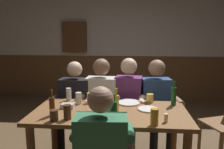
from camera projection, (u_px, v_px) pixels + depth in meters
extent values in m
cube|color=beige|center=(123.00, 21.00, 5.40)|extent=(6.55, 0.12, 1.63)
cube|color=brown|center=(123.00, 77.00, 5.64)|extent=(6.55, 0.12, 1.04)
cube|color=brown|center=(110.00, 113.00, 2.45)|extent=(1.62, 0.82, 0.04)
cylinder|color=brown|center=(54.00, 131.00, 2.91)|extent=(0.08, 0.08, 0.73)
cylinder|color=brown|center=(173.00, 136.00, 2.78)|extent=(0.08, 0.08, 0.73)
cube|color=black|center=(75.00, 97.00, 3.20)|extent=(0.41, 0.23, 0.50)
sphere|color=beige|center=(75.00, 69.00, 3.13)|extent=(0.21, 0.21, 0.21)
cylinder|color=black|center=(81.00, 117.00, 3.10)|extent=(0.14, 0.39, 0.13)
cylinder|color=black|center=(65.00, 116.00, 3.12)|extent=(0.14, 0.39, 0.13)
cylinder|color=black|center=(78.00, 142.00, 2.95)|extent=(0.10, 0.10, 0.42)
cylinder|color=black|center=(61.00, 141.00, 2.98)|extent=(0.10, 0.10, 0.42)
cylinder|color=beige|center=(88.00, 101.00, 2.93)|extent=(0.09, 0.28, 0.08)
cylinder|color=black|center=(52.00, 100.00, 2.98)|extent=(0.09, 0.28, 0.08)
cube|color=silver|center=(102.00, 96.00, 3.17)|extent=(0.42, 0.26, 0.53)
sphere|color=brown|center=(101.00, 67.00, 3.10)|extent=(0.23, 0.23, 0.23)
cylinder|color=#33724C|center=(108.00, 118.00, 3.05)|extent=(0.15, 0.44, 0.13)
cylinder|color=#33724C|center=(91.00, 117.00, 3.08)|extent=(0.15, 0.44, 0.13)
cylinder|color=#33724C|center=(105.00, 145.00, 2.88)|extent=(0.10, 0.10, 0.42)
cylinder|color=#33724C|center=(88.00, 144.00, 2.92)|extent=(0.10, 0.10, 0.42)
cylinder|color=silver|center=(116.00, 101.00, 2.88)|extent=(0.10, 0.28, 0.08)
cylinder|color=brown|center=(80.00, 99.00, 2.94)|extent=(0.10, 0.28, 0.08)
cube|color=#6B2D66|center=(128.00, 96.00, 3.14)|extent=(0.38, 0.27, 0.55)
sphere|color=beige|center=(129.00, 66.00, 3.06)|extent=(0.22, 0.22, 0.22)
cylinder|color=silver|center=(134.00, 119.00, 3.02)|extent=(0.18, 0.43, 0.13)
cylinder|color=silver|center=(119.00, 118.00, 3.06)|extent=(0.18, 0.43, 0.13)
cylinder|color=silver|center=(131.00, 146.00, 2.87)|extent=(0.10, 0.10, 0.42)
cylinder|color=silver|center=(116.00, 144.00, 2.91)|extent=(0.10, 0.10, 0.42)
cylinder|color=beige|center=(142.00, 101.00, 2.84)|extent=(0.12, 0.29, 0.08)
cylinder|color=beige|center=(109.00, 99.00, 2.93)|extent=(0.12, 0.29, 0.08)
cube|color=#2D4C84|center=(156.00, 98.00, 3.11)|extent=(0.40, 0.26, 0.53)
sphere|color=#9E755B|center=(157.00, 68.00, 3.03)|extent=(0.22, 0.22, 0.22)
cylinder|color=black|center=(166.00, 119.00, 3.00)|extent=(0.19, 0.44, 0.13)
cylinder|color=black|center=(150.00, 120.00, 2.99)|extent=(0.19, 0.44, 0.13)
cylinder|color=black|center=(170.00, 147.00, 2.84)|extent=(0.10, 0.10, 0.42)
cylinder|color=black|center=(154.00, 147.00, 2.82)|extent=(0.10, 0.10, 0.42)
cylinder|color=#9E755B|center=(178.00, 101.00, 2.87)|extent=(0.12, 0.29, 0.08)
cylinder|color=#9E755B|center=(143.00, 102.00, 2.85)|extent=(0.12, 0.29, 0.08)
cube|color=#33724C|center=(101.00, 149.00, 1.76)|extent=(0.41, 0.24, 0.51)
sphere|color=#9E755B|center=(101.00, 100.00, 1.69)|extent=(0.20, 0.20, 0.20)
cylinder|color=#33724C|center=(77.00, 131.00, 2.00)|extent=(0.10, 0.28, 0.08)
cylinder|color=#33724C|center=(129.00, 132.00, 1.99)|extent=(0.10, 0.28, 0.08)
cube|color=brown|center=(223.00, 124.00, 2.93)|extent=(0.57, 0.57, 0.02)
cylinder|color=brown|center=(200.00, 136.00, 3.10)|extent=(0.04, 0.04, 0.44)
cylinder|color=brown|center=(223.00, 133.00, 3.20)|extent=(0.04, 0.04, 0.44)
cylinder|color=#F9E08C|center=(166.00, 118.00, 2.14)|extent=(0.04, 0.04, 0.08)
cube|color=#B2B7BC|center=(68.00, 106.00, 2.54)|extent=(0.14, 0.10, 0.05)
cylinder|color=white|center=(148.00, 109.00, 2.48)|extent=(0.22, 0.22, 0.01)
cylinder|color=white|center=(129.00, 103.00, 2.71)|extent=(0.27, 0.27, 0.01)
cylinder|color=#195923|center=(114.00, 113.00, 2.09)|extent=(0.07, 0.07, 0.21)
cylinder|color=#195923|center=(114.00, 98.00, 2.07)|extent=(0.02, 0.02, 0.06)
cylinder|color=gold|center=(116.00, 104.00, 2.38)|extent=(0.06, 0.06, 0.18)
cylinder|color=gold|center=(116.00, 92.00, 2.36)|extent=(0.03, 0.03, 0.08)
cylinder|color=#195923|center=(174.00, 96.00, 2.63)|extent=(0.06, 0.06, 0.21)
cylinder|color=#195923|center=(174.00, 85.00, 2.60)|extent=(0.03, 0.03, 0.07)
cylinder|color=#593314|center=(52.00, 106.00, 2.30)|extent=(0.06, 0.06, 0.18)
cylinder|color=#593314|center=(52.00, 94.00, 2.28)|extent=(0.02, 0.02, 0.08)
cylinder|color=gold|center=(154.00, 117.00, 2.06)|extent=(0.07, 0.07, 0.15)
cylinder|color=#E5C64C|center=(150.00, 98.00, 2.73)|extent=(0.08, 0.08, 0.10)
cylinder|color=white|center=(79.00, 98.00, 2.68)|extent=(0.07, 0.07, 0.13)
cylinder|color=#E5C64C|center=(90.00, 98.00, 2.73)|extent=(0.07, 0.07, 0.12)
cylinder|color=#4C2D19|center=(67.00, 112.00, 2.20)|extent=(0.07, 0.07, 0.14)
cylinder|color=#4C2D19|center=(54.00, 115.00, 2.17)|extent=(0.08, 0.08, 0.10)
cylinder|color=white|center=(69.00, 94.00, 2.82)|extent=(0.06, 0.06, 0.15)
cylinder|color=white|center=(110.00, 114.00, 2.20)|extent=(0.08, 0.08, 0.11)
cube|color=brown|center=(75.00, 37.00, 5.44)|extent=(0.56, 0.12, 0.70)
sphere|color=black|center=(74.00, 37.00, 5.36)|extent=(0.03, 0.03, 0.03)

